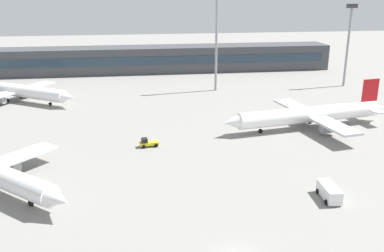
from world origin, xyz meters
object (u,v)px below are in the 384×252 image
(service_van_white, at_px, (329,192))
(airplane_far, at_px, (19,91))
(floodlight_tower_west, at_px, (348,39))
(floodlight_tower_east, at_px, (217,32))
(airplane_mid, at_px, (308,115))
(baggage_tug_yellow, at_px, (148,143))

(service_van_white, bearing_deg, airplane_far, 131.79)
(floodlight_tower_west, xyz_separation_m, floodlight_tower_east, (-40.38, -0.05, 2.72))
(airplane_mid, distance_m, floodlight_tower_west, 48.12)
(airplane_mid, relative_size, baggage_tug_yellow, 10.54)
(service_van_white, relative_size, floodlight_tower_west, 0.22)
(floodlight_tower_east, bearing_deg, airplane_mid, -71.09)
(airplane_mid, height_order, airplane_far, airplane_mid)
(baggage_tug_yellow, bearing_deg, floodlight_tower_west, 35.45)
(airplane_far, xyz_separation_m, floodlight_tower_west, (95.10, 4.89, 11.43))
(airplane_far, height_order, floodlight_tower_east, floodlight_tower_east)
(airplane_far, height_order, baggage_tug_yellow, airplane_far)
(airplane_far, relative_size, baggage_tug_yellow, 8.72)
(airplane_far, xyz_separation_m, floodlight_tower_east, (54.72, 4.84, 14.15))
(airplane_far, bearing_deg, floodlight_tower_east, 5.05)
(baggage_tug_yellow, bearing_deg, floodlight_tower_east, 63.59)
(airplane_mid, height_order, floodlight_tower_east, floodlight_tower_east)
(airplane_far, xyz_separation_m, service_van_white, (57.80, -64.68, -1.73))
(floodlight_tower_east, bearing_deg, service_van_white, -87.46)
(floodlight_tower_west, height_order, floodlight_tower_east, floodlight_tower_east)
(service_van_white, bearing_deg, baggage_tug_yellow, 135.02)
(baggage_tug_yellow, bearing_deg, service_van_white, -44.98)
(airplane_far, bearing_deg, airplane_mid, -26.01)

